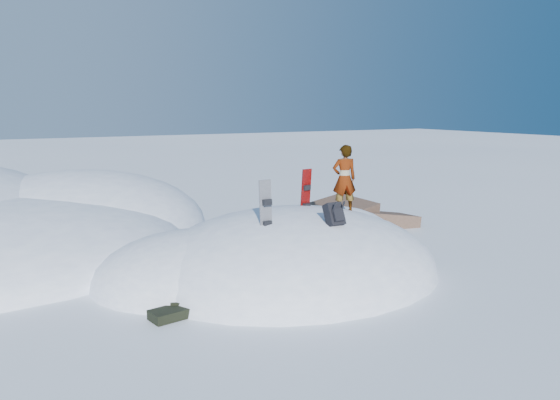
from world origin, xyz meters
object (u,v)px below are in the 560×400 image
snowboard_dark (266,215)px  snowboard_red (306,199)px  person (344,179)px  backpack (335,215)px

snowboard_dark → snowboard_red: bearing=29.1°
snowboard_red → snowboard_dark: bearing=-155.1°
snowboard_red → person: size_ratio=0.91×
snowboard_red → snowboard_dark: (-1.68, -1.16, -0.04)m
snowboard_red → person: bearing=-37.7°
snowboard_red → snowboard_dark: 2.04m
backpack → snowboard_dark: bearing=156.3°
snowboard_red → person: person is taller
backpack → person: 1.86m
snowboard_dark → backpack: 1.43m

